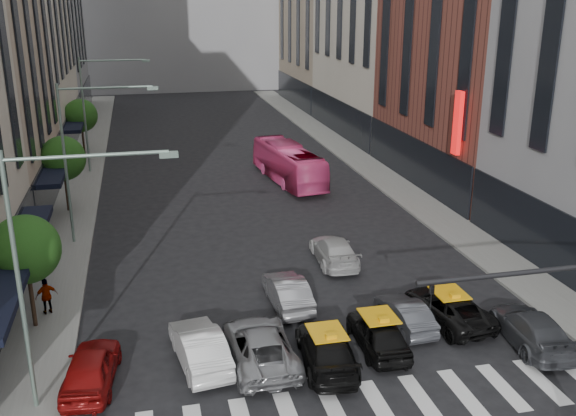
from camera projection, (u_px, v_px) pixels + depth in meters
sidewalk_left at (78, 194)px, 46.06m from camera, size 3.00×96.00×0.15m
sidewalk_right at (380, 174)px, 51.03m from camera, size 3.00×96.00×0.15m
building_right_b at (476, 5)px, 45.39m from camera, size 8.00×18.00×26.00m
tree_near at (25, 249)px, 26.38m from camera, size 2.88×2.88×4.95m
tree_mid at (63, 158)px, 41.17m from camera, size 2.88×2.88×4.95m
tree_far at (81, 116)px, 55.96m from camera, size 2.88×2.88×4.95m
streetlamp_near at (46, 248)px, 20.51m from camera, size 5.38×0.25×9.00m
streetlamp_mid at (81, 142)px, 35.30m from camera, size 5.38×0.25×9.00m
streetlamp_far at (96, 99)px, 50.09m from camera, size 5.38×0.25×9.00m
liberty_sign at (458, 123)px, 40.16m from camera, size 0.30×0.70×4.00m
car_red at (91, 368)px, 23.28m from camera, size 2.24×4.50×1.47m
car_white_front at (200, 346)px, 24.67m from camera, size 2.21×4.76×1.51m
car_silver at (260, 345)px, 24.79m from camera, size 2.50×5.28×1.46m
taxi_left at (327, 349)px, 24.60m from camera, size 2.47×5.02×1.40m
taxi_center at (378, 333)px, 25.74m from camera, size 1.83×4.28×1.44m
car_grey_mid at (405, 314)px, 27.47m from camera, size 1.54×3.89×1.26m
taxi_right at (448, 307)px, 27.94m from camera, size 2.84×5.10×1.35m
car_grey_curb at (531, 329)px, 26.07m from camera, size 2.51×5.08×1.42m
car_row2_left at (288, 291)px, 29.33m from camera, size 1.63×4.38×1.43m
car_row2_right at (334, 250)px, 34.13m from camera, size 2.21×4.89×1.39m
bus at (288, 164)px, 48.84m from camera, size 3.71×10.52×2.87m
pedestrian_far at (47, 296)px, 28.29m from camera, size 1.05×0.74×1.66m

